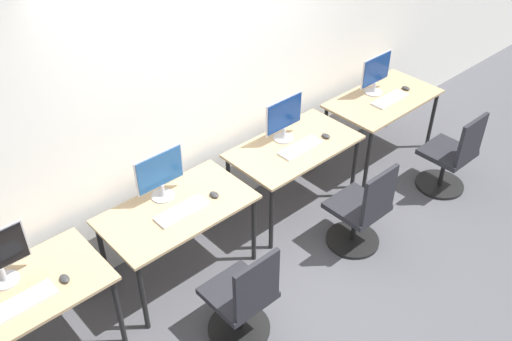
{
  "coord_description": "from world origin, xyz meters",
  "views": [
    {
      "loc": [
        -2.46,
        -2.59,
        3.59
      ],
      "look_at": [
        0.0,
        0.13,
        0.86
      ],
      "focal_mm": 40.0,
      "sensor_mm": 36.0,
      "label": 1
    }
  ],
  "objects": [
    {
      "name": "desk_far_right",
      "position": [
        1.95,
        0.34,
        0.63
      ],
      "size": [
        1.2,
        0.67,
        0.71
      ],
      "color": "tan",
      "rests_on": "ground_plane"
    },
    {
      "name": "monitor_far_right",
      "position": [
        1.95,
        0.48,
        0.94
      ],
      "size": [
        0.43,
        0.19,
        0.42
      ],
      "color": "#B2B2B7",
      "rests_on": "desk_far_right"
    },
    {
      "name": "ground_plane",
      "position": [
        0.0,
        0.0,
        0.0
      ],
      "size": [
        20.0,
        20.0,
        0.0
      ],
      "primitive_type": "plane",
      "color": "#4C4C51"
    },
    {
      "name": "wall_back",
      "position": [
        0.0,
        0.8,
        1.4
      ],
      "size": [
        12.0,
        0.05,
        2.8
      ],
      "color": "silver",
      "rests_on": "ground_plane"
    },
    {
      "name": "office_chair_right",
      "position": [
        0.7,
        -0.44,
        0.36
      ],
      "size": [
        0.48,
        0.48,
        0.88
      ],
      "color": "black",
      "rests_on": "ground_plane"
    },
    {
      "name": "mouse_right",
      "position": [
        0.95,
        0.23,
        0.73
      ],
      "size": [
        0.06,
        0.09,
        0.03
      ],
      "color": "#333333",
      "rests_on": "desk_right"
    },
    {
      "name": "desk_right",
      "position": [
        0.65,
        0.34,
        0.63
      ],
      "size": [
        1.2,
        0.67,
        0.71
      ],
      "color": "tan",
      "rests_on": "ground_plane"
    },
    {
      "name": "office_chair_far_right",
      "position": [
        1.99,
        -0.51,
        0.36
      ],
      "size": [
        0.48,
        0.48,
        0.88
      ],
      "color": "black",
      "rests_on": "ground_plane"
    },
    {
      "name": "mouse_far_right",
      "position": [
        2.26,
        0.29,
        0.73
      ],
      "size": [
        0.06,
        0.09,
        0.03
      ],
      "color": "#333333",
      "rests_on": "desk_far_right"
    },
    {
      "name": "monitor_right",
      "position": [
        0.65,
        0.48,
        0.94
      ],
      "size": [
        0.43,
        0.19,
        0.42
      ],
      "color": "#B2B2B7",
      "rests_on": "desk_right"
    },
    {
      "name": "desk_far_left",
      "position": [
        -1.95,
        0.34,
        0.63
      ],
      "size": [
        1.2,
        0.67,
        0.71
      ],
      "color": "tan",
      "rests_on": "ground_plane"
    },
    {
      "name": "mouse_left",
      "position": [
        -0.34,
        0.25,
        0.73
      ],
      "size": [
        0.06,
        0.09,
        0.03
      ],
      "color": "#333333",
      "rests_on": "desk_left"
    },
    {
      "name": "mouse_far_left",
      "position": [
        -1.65,
        0.23,
        0.73
      ],
      "size": [
        0.06,
        0.09,
        0.03
      ],
      "color": "#333333",
      "rests_on": "desk_far_left"
    },
    {
      "name": "keyboard_far_right",
      "position": [
        1.95,
        0.26,
        0.72
      ],
      "size": [
        0.44,
        0.15,
        0.02
      ],
      "color": "silver",
      "rests_on": "desk_far_right"
    },
    {
      "name": "keyboard_left",
      "position": [
        -0.65,
        0.27,
        0.72
      ],
      "size": [
        0.44,
        0.15,
        0.02
      ],
      "color": "silver",
      "rests_on": "desk_left"
    },
    {
      "name": "monitor_left",
      "position": [
        -0.65,
        0.53,
        0.94
      ],
      "size": [
        0.43,
        0.19,
        0.42
      ],
      "color": "#B2B2B7",
      "rests_on": "desk_left"
    },
    {
      "name": "keyboard_far_left",
      "position": [
        -1.95,
        0.23,
        0.72
      ],
      "size": [
        0.44,
        0.15,
        0.02
      ],
      "color": "silver",
      "rests_on": "desk_far_left"
    },
    {
      "name": "keyboard_right",
      "position": [
        0.65,
        0.26,
        0.72
      ],
      "size": [
        0.44,
        0.15,
        0.02
      ],
      "color": "silver",
      "rests_on": "desk_right"
    },
    {
      "name": "desk_left",
      "position": [
        -0.65,
        0.34,
        0.63
      ],
      "size": [
        1.2,
        0.67,
        0.71
      ],
      "color": "tan",
      "rests_on": "ground_plane"
    },
    {
      "name": "office_chair_left",
      "position": [
        -0.69,
        -0.49,
        0.36
      ],
      "size": [
        0.48,
        0.48,
        0.88
      ],
      "color": "black",
      "rests_on": "ground_plane"
    }
  ]
}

